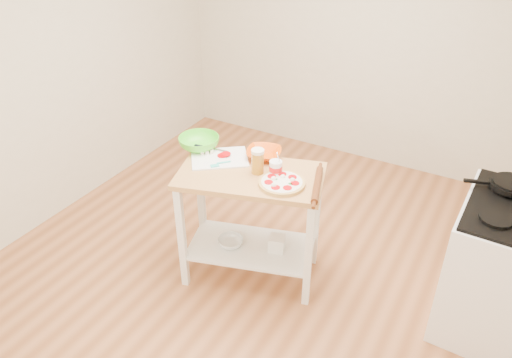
{
  "coord_description": "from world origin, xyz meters",
  "views": [
    {
      "loc": [
        1.41,
        -2.5,
        2.68
      ],
      "look_at": [
        -0.03,
        0.08,
        0.84
      ],
      "focal_mm": 35.0,
      "sensor_mm": 36.0,
      "label": 1
    }
  ],
  "objects_px": {
    "spatula": "(220,164)",
    "beer_pint": "(258,161)",
    "knife": "(207,148)",
    "yogurt_tub": "(276,168)",
    "gas_stove": "(508,270)",
    "cutting_board": "(219,158)",
    "shelf_glass_bowl": "(230,242)",
    "orange_bowl": "(264,154)",
    "prep_island": "(251,205)",
    "pizza": "(282,183)",
    "skillet": "(510,185)",
    "shelf_bin": "(277,243)",
    "rolling_pin": "(317,185)",
    "green_bowl": "(199,143)"
  },
  "relations": [
    {
      "from": "gas_stove",
      "to": "spatula",
      "type": "height_order",
      "value": "gas_stove"
    },
    {
      "from": "green_bowl",
      "to": "rolling_pin",
      "type": "xyz_separation_m",
      "value": [
        0.99,
        -0.07,
        -0.02
      ]
    },
    {
      "from": "knife",
      "to": "yogurt_tub",
      "type": "height_order",
      "value": "yogurt_tub"
    },
    {
      "from": "skillet",
      "to": "beer_pint",
      "type": "xyz_separation_m",
      "value": [
        -1.54,
        -0.55,
        0.02
      ]
    },
    {
      "from": "shelf_bin",
      "to": "knife",
      "type": "bearing_deg",
      "value": 173.17
    },
    {
      "from": "orange_bowl",
      "to": "yogurt_tub",
      "type": "bearing_deg",
      "value": -43.33
    },
    {
      "from": "shelf_glass_bowl",
      "to": "orange_bowl",
      "type": "bearing_deg",
      "value": 70.65
    },
    {
      "from": "spatula",
      "to": "beer_pint",
      "type": "relative_size",
      "value": 0.79
    },
    {
      "from": "orange_bowl",
      "to": "prep_island",
      "type": "bearing_deg",
      "value": -83.01
    },
    {
      "from": "beer_pint",
      "to": "shelf_glass_bowl",
      "type": "height_order",
      "value": "beer_pint"
    },
    {
      "from": "knife",
      "to": "orange_bowl",
      "type": "relative_size",
      "value": 1.07
    },
    {
      "from": "spatula",
      "to": "beer_pint",
      "type": "height_order",
      "value": "beer_pint"
    },
    {
      "from": "cutting_board",
      "to": "green_bowl",
      "type": "bearing_deg",
      "value": 127.62
    },
    {
      "from": "spatula",
      "to": "shelf_bin",
      "type": "xyz_separation_m",
      "value": [
        0.43,
        0.08,
        -0.6
      ]
    },
    {
      "from": "prep_island",
      "to": "cutting_board",
      "type": "height_order",
      "value": "cutting_board"
    },
    {
      "from": "orange_bowl",
      "to": "green_bowl",
      "type": "height_order",
      "value": "green_bowl"
    },
    {
      "from": "cutting_board",
      "to": "shelf_bin",
      "type": "relative_size",
      "value": 4.33
    },
    {
      "from": "gas_stove",
      "to": "skillet",
      "type": "height_order",
      "value": "gas_stove"
    },
    {
      "from": "yogurt_tub",
      "to": "shelf_glass_bowl",
      "type": "xyz_separation_m",
      "value": [
        -0.3,
        -0.14,
        -0.66
      ]
    },
    {
      "from": "skillet",
      "to": "beer_pint",
      "type": "bearing_deg",
      "value": -178.72
    },
    {
      "from": "gas_stove",
      "to": "shelf_bin",
      "type": "bearing_deg",
      "value": -166.49
    },
    {
      "from": "prep_island",
      "to": "beer_pint",
      "type": "relative_size",
      "value": 6.25
    },
    {
      "from": "spatula",
      "to": "shelf_glass_bowl",
      "type": "relative_size",
      "value": 0.74
    },
    {
      "from": "cutting_board",
      "to": "shelf_glass_bowl",
      "type": "height_order",
      "value": "cutting_board"
    },
    {
      "from": "cutting_board",
      "to": "yogurt_tub",
      "type": "distance_m",
      "value": 0.46
    },
    {
      "from": "pizza",
      "to": "cutting_board",
      "type": "xyz_separation_m",
      "value": [
        -0.55,
        0.09,
        -0.01
      ]
    },
    {
      "from": "knife",
      "to": "orange_bowl",
      "type": "distance_m",
      "value": 0.44
    },
    {
      "from": "skillet",
      "to": "prep_island",
      "type": "bearing_deg",
      "value": -177.93
    },
    {
      "from": "gas_stove",
      "to": "green_bowl",
      "type": "distance_m",
      "value": 2.28
    },
    {
      "from": "knife",
      "to": "shelf_glass_bowl",
      "type": "height_order",
      "value": "knife"
    },
    {
      "from": "gas_stove",
      "to": "yogurt_tub",
      "type": "distance_m",
      "value": 1.65
    },
    {
      "from": "cutting_board",
      "to": "knife",
      "type": "distance_m",
      "value": 0.17
    },
    {
      "from": "rolling_pin",
      "to": "shelf_glass_bowl",
      "type": "height_order",
      "value": "rolling_pin"
    },
    {
      "from": "knife",
      "to": "shelf_glass_bowl",
      "type": "relative_size",
      "value": 1.4
    },
    {
      "from": "skillet",
      "to": "shelf_glass_bowl",
      "type": "bearing_deg",
      "value": -177.49
    },
    {
      "from": "prep_island",
      "to": "pizza",
      "type": "distance_m",
      "value": 0.37
    },
    {
      "from": "cutting_board",
      "to": "green_bowl",
      "type": "distance_m",
      "value": 0.23
    },
    {
      "from": "gas_stove",
      "to": "beer_pint",
      "type": "relative_size",
      "value": 6.21
    },
    {
      "from": "gas_stove",
      "to": "cutting_board",
      "type": "bearing_deg",
      "value": -169.63
    },
    {
      "from": "pizza",
      "to": "yogurt_tub",
      "type": "height_order",
      "value": "yogurt_tub"
    },
    {
      "from": "gas_stove",
      "to": "rolling_pin",
      "type": "xyz_separation_m",
      "value": [
        -1.23,
        -0.32,
        0.45
      ]
    },
    {
      "from": "cutting_board",
      "to": "pizza",
      "type": "bearing_deg",
      "value": -46.48
    },
    {
      "from": "knife",
      "to": "shelf_glass_bowl",
      "type": "xyz_separation_m",
      "value": [
        0.32,
        -0.21,
        -0.63
      ]
    },
    {
      "from": "pizza",
      "to": "orange_bowl",
      "type": "relative_size",
      "value": 1.24
    },
    {
      "from": "shelf_bin",
      "to": "cutting_board",
      "type": "bearing_deg",
      "value": 178.78
    },
    {
      "from": "orange_bowl",
      "to": "rolling_pin",
      "type": "height_order",
      "value": "orange_bowl"
    },
    {
      "from": "gas_stove",
      "to": "shelf_glass_bowl",
      "type": "xyz_separation_m",
      "value": [
        -1.84,
        -0.45,
        -0.18
      ]
    },
    {
      "from": "cutting_board",
      "to": "knife",
      "type": "relative_size",
      "value": 1.86
    },
    {
      "from": "gas_stove",
      "to": "spatula",
      "type": "bearing_deg",
      "value": -166.91
    },
    {
      "from": "cutting_board",
      "to": "shelf_bin",
      "type": "distance_m",
      "value": 0.77
    }
  ]
}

